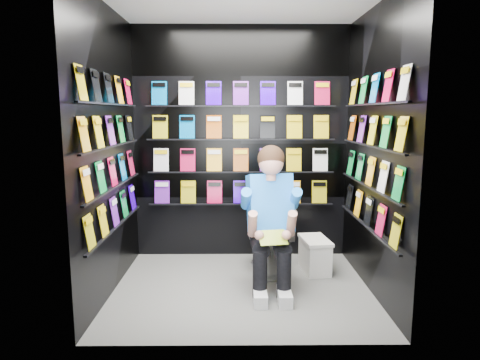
{
  "coord_description": "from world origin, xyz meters",
  "views": [
    {
      "loc": [
        -0.05,
        -3.83,
        1.64
      ],
      "look_at": [
        -0.02,
        0.15,
        1.02
      ],
      "focal_mm": 32.0,
      "sensor_mm": 36.0,
      "label": 1
    }
  ],
  "objects": [
    {
      "name": "comics_back",
      "position": [
        0.0,
        0.97,
        1.31
      ],
      "size": [
        2.1,
        0.06,
        1.37
      ],
      "primitive_type": null,
      "color": "#C1164A",
      "rests_on": "wall_back"
    },
    {
      "name": "wall_right",
      "position": [
        1.2,
        0.0,
        1.3
      ],
      "size": [
        0.04,
        2.0,
        2.6
      ],
      "primitive_type": "cube",
      "color": "black",
      "rests_on": "floor"
    },
    {
      "name": "comics_right",
      "position": [
        1.17,
        0.0,
        1.31
      ],
      "size": [
        0.06,
        1.7,
        1.37
      ],
      "primitive_type": null,
      "color": "#C1164A",
      "rests_on": "wall_right"
    },
    {
      "name": "longbox",
      "position": [
        0.77,
        0.45,
        0.16
      ],
      "size": [
        0.29,
        0.45,
        0.32
      ],
      "primitive_type": "cube",
      "rotation": [
        0.0,
        0.0,
        0.12
      ],
      "color": "white",
      "rests_on": "floor"
    },
    {
      "name": "longbox_lid",
      "position": [
        0.77,
        0.45,
        0.34
      ],
      "size": [
        0.31,
        0.48,
        0.03
      ],
      "primitive_type": "cube",
      "rotation": [
        0.0,
        0.0,
        0.12
      ],
      "color": "white",
      "rests_on": "longbox"
    },
    {
      "name": "reader",
      "position": [
        0.26,
        0.08,
        0.79
      ],
      "size": [
        0.69,
        0.89,
        1.49
      ],
      "primitive_type": null,
      "rotation": [
        0.0,
        0.0,
        0.17
      ],
      "color": "blue",
      "rests_on": "toilet"
    },
    {
      "name": "toilet",
      "position": [
        0.26,
        0.46,
        0.37
      ],
      "size": [
        0.54,
        0.81,
        0.73
      ],
      "primitive_type": "imported",
      "rotation": [
        0.0,
        0.0,
        3.31
      ],
      "color": "white",
      "rests_on": "floor"
    },
    {
      "name": "wall_front",
      "position": [
        0.0,
        -1.0,
        1.3
      ],
      "size": [
        2.4,
        0.04,
        2.6
      ],
      "primitive_type": "cube",
      "color": "black",
      "rests_on": "floor"
    },
    {
      "name": "held_comic",
      "position": [
        0.26,
        -0.27,
        0.58
      ],
      "size": [
        0.26,
        0.18,
        0.1
      ],
      "primitive_type": "cube",
      "rotation": [
        -0.96,
        0.0,
        0.17
      ],
      "color": "#2C9520",
      "rests_on": "reader"
    },
    {
      "name": "wall_back",
      "position": [
        0.0,
        1.0,
        1.3
      ],
      "size": [
        2.4,
        0.04,
        2.6
      ],
      "primitive_type": "cube",
      "color": "black",
      "rests_on": "floor"
    },
    {
      "name": "floor",
      "position": [
        0.0,
        0.0,
        0.0
      ],
      "size": [
        2.4,
        2.4,
        0.0
      ],
      "primitive_type": "plane",
      "color": "slate",
      "rests_on": "ground"
    },
    {
      "name": "wall_left",
      "position": [
        -1.2,
        0.0,
        1.3
      ],
      "size": [
        0.04,
        2.0,
        2.6
      ],
      "primitive_type": "cube",
      "color": "black",
      "rests_on": "floor"
    },
    {
      "name": "comics_left",
      "position": [
        -1.17,
        0.0,
        1.31
      ],
      "size": [
        0.06,
        1.7,
        1.37
      ],
      "primitive_type": null,
      "color": "#C1164A",
      "rests_on": "wall_left"
    }
  ]
}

